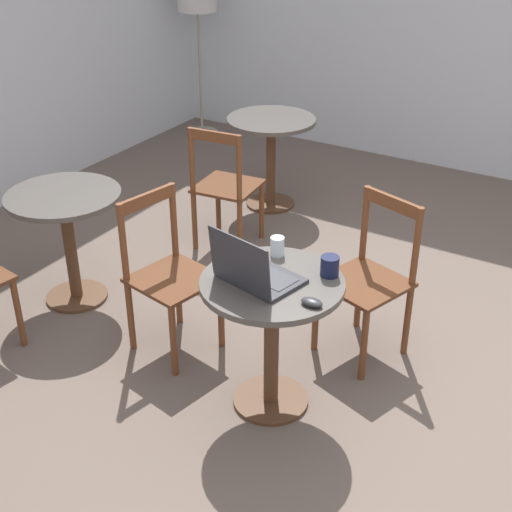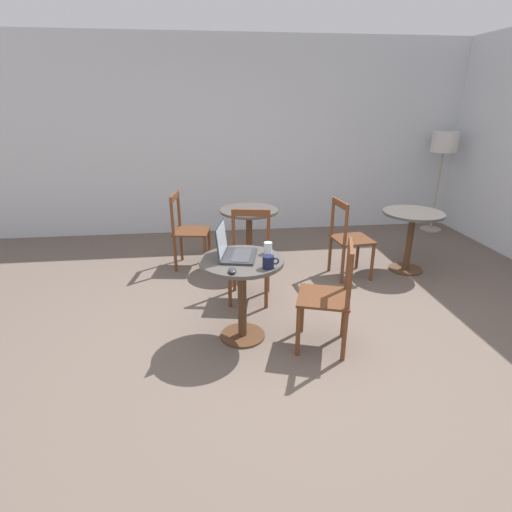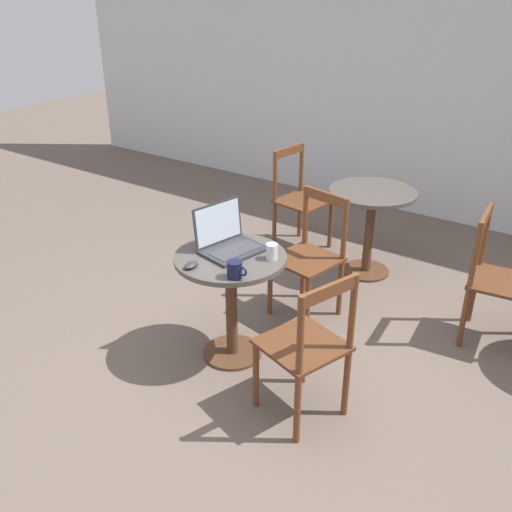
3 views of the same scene
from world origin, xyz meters
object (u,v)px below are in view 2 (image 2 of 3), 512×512
object	(u,v)px
laptop	(234,250)
mouse	(232,270)
chair_mid_left	(349,239)
chair_far_left	(188,231)
cafe_table_near	(242,279)
cafe_table_far	(249,224)
cafe_table_mid	(412,227)
floor_lamp	(444,147)
chair_near_right	(329,297)
drinking_glass	(268,248)
chair_near_back	(250,257)
mug	(269,262)

from	to	relation	value
laptop	mouse	xyz separation A→B (m)	(-0.03, -0.31, -0.04)
chair_mid_left	chair_far_left	size ratio (longest dim) A/B	1.00
cafe_table_near	cafe_table_far	size ratio (longest dim) A/B	1.00
cafe_table_near	cafe_table_far	world-z (taller)	same
cafe_table_mid	chair_far_left	size ratio (longest dim) A/B	0.80
chair_mid_left	laptop	world-z (taller)	laptop
cafe_table_far	floor_lamp	bearing A→B (deg)	20.66
chair_near_right	drinking_glass	world-z (taller)	chair_near_right
chair_far_left	laptop	bearing A→B (deg)	-74.59
mouse	cafe_table_far	bearing A→B (deg)	80.10
cafe_table_mid	chair_far_left	bearing A→B (deg)	170.10
cafe_table_far	laptop	size ratio (longest dim) A/B	1.73
chair_near_back	chair_near_right	size ratio (longest dim) A/B	1.00
drinking_glass	floor_lamp	bearing A→B (deg)	40.75
chair_near_back	laptop	distance (m)	0.76
cafe_table_mid	drinking_glass	size ratio (longest dim) A/B	7.41
cafe_table_far	floor_lamp	distance (m)	3.21
chair_near_back	chair_near_right	distance (m)	1.07
chair_near_right	laptop	distance (m)	0.83
drinking_glass	cafe_table_mid	bearing A→B (deg)	30.91
cafe_table_near	mug	bearing A→B (deg)	-47.35
cafe_table_near	mouse	xyz separation A→B (m)	(-0.09, -0.25, 0.19)
floor_lamp	mouse	xyz separation A→B (m)	(-3.24, -2.87, -0.52)
cafe_table_mid	chair_mid_left	xyz separation A→B (m)	(-0.76, -0.08, -0.09)
cafe_table_mid	cafe_table_far	distance (m)	1.85
mouse	floor_lamp	bearing A→B (deg)	41.55
mouse	mug	distance (m)	0.28
chair_far_left	mouse	distance (m)	1.94
cafe_table_near	chair_near_back	xyz separation A→B (m)	(0.14, 0.72, -0.09)
chair_near_back	mouse	world-z (taller)	chair_near_back
cafe_table_near	chair_far_left	bearing A→B (deg)	106.77
chair_far_left	mouse	bearing A→B (deg)	-77.93
chair_near_back	chair_near_right	xyz separation A→B (m)	(0.52, -0.94, 0.00)
chair_far_left	mouse	world-z (taller)	chair_far_left
cafe_table_near	cafe_table_mid	xyz separation A→B (m)	(2.03, 1.19, 0.00)
chair_near_right	chair_far_left	bearing A→B (deg)	122.00
mug	chair_far_left	bearing A→B (deg)	110.25
chair_near_back	cafe_table_mid	bearing A→B (deg)	13.84
cafe_table_near	cafe_table_far	distance (m)	1.53
chair_near_right	chair_mid_left	xyz separation A→B (m)	(0.62, 1.32, 0.00)
cafe_table_near	floor_lamp	xyz separation A→B (m)	(3.15, 2.63, 0.71)
cafe_table_far	cafe_table_near	bearing A→B (deg)	-98.21
mouse	mug	size ratio (longest dim) A/B	0.80
mouse	mug	xyz separation A→B (m)	(0.27, 0.05, 0.03)
cafe_table_far	drinking_glass	world-z (taller)	drinking_glass
chair_near_back	mug	xyz separation A→B (m)	(0.04, -0.92, 0.31)
cafe_table_near	laptop	distance (m)	0.24
cafe_table_far	floor_lamp	size ratio (longest dim) A/B	0.48
chair_near_right	mug	xyz separation A→B (m)	(-0.48, 0.02, 0.31)
laptop	mouse	distance (m)	0.31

